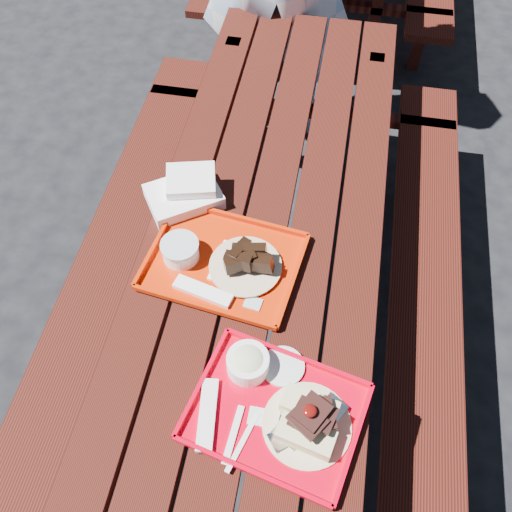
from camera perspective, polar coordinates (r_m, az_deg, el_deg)
name	(u,v)px	position (r m, az deg, el deg)	size (l,w,h in m)	color
ground	(262,338)	(2.45, 0.64, -8.17)	(60.00, 60.00, 0.00)	black
picnic_table_near	(264,264)	(1.97, 0.79, -0.81)	(1.41, 2.40, 0.75)	#3F140C
near_tray	(279,402)	(1.50, 2.27, -14.41)	(0.49, 0.42, 0.13)	red
far_tray	(220,261)	(1.72, -3.59, -0.55)	(0.49, 0.41, 0.08)	red
white_cloth	(186,192)	(1.87, -7.02, 6.35)	(0.28, 0.27, 0.09)	white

